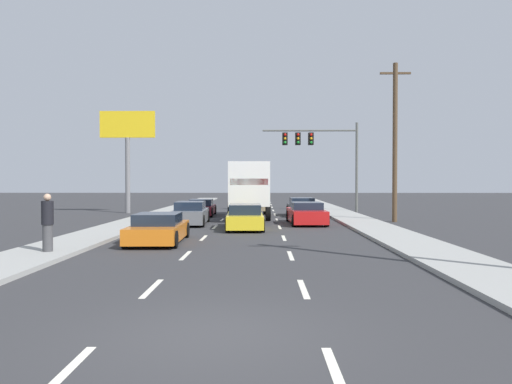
% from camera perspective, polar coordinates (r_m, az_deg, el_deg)
% --- Properties ---
extents(ground_plane, '(140.00, 140.00, 0.00)m').
position_cam_1_polar(ground_plane, '(32.95, -0.67, -2.95)').
color(ground_plane, '#333335').
extents(sidewalk_right, '(2.37, 80.00, 0.14)m').
position_cam_1_polar(sidewalk_right, '(28.52, 12.15, -3.49)').
color(sidewalk_right, '#9E9E99').
rests_on(sidewalk_right, ground_plane).
extents(sidewalk_left, '(2.37, 80.00, 0.14)m').
position_cam_1_polar(sidewalk_left, '(28.87, -13.81, -3.44)').
color(sidewalk_left, '#9E9E99').
rests_on(sidewalk_left, ground_plane).
extents(lane_markings, '(3.54, 62.00, 0.01)m').
position_cam_1_polar(lane_markings, '(31.32, -0.74, -3.16)').
color(lane_markings, silver).
rests_on(lane_markings, ground_plane).
extents(car_maroon, '(1.89, 4.43, 1.15)m').
position_cam_1_polar(car_maroon, '(35.24, -6.21, -1.83)').
color(car_maroon, maroon).
rests_on(car_maroon, ground_plane).
extents(car_gray, '(1.95, 4.62, 1.28)m').
position_cam_1_polar(car_gray, '(28.18, -7.43, -2.46)').
color(car_gray, slate).
rests_on(car_gray, ground_plane).
extents(car_orange, '(2.07, 4.58, 1.16)m').
position_cam_1_polar(car_orange, '(20.11, -11.01, -4.13)').
color(car_orange, orange).
rests_on(car_orange, ground_plane).
extents(box_truck, '(2.74, 8.96, 3.54)m').
position_cam_1_polar(box_truck, '(32.71, -0.77, 0.58)').
color(box_truck, white).
rests_on(box_truck, ground_plane).
extents(car_yellow, '(2.01, 4.76, 1.25)m').
position_cam_1_polar(car_yellow, '(25.36, -1.28, -2.89)').
color(car_yellow, yellow).
rests_on(car_yellow, ground_plane).
extents(car_black, '(1.99, 4.14, 1.27)m').
position_cam_1_polar(car_black, '(34.79, 5.22, -1.76)').
color(car_black, black).
rests_on(car_black, ground_plane).
extents(car_red, '(2.08, 4.76, 1.23)m').
position_cam_1_polar(car_red, '(28.39, 5.72, -2.48)').
color(car_red, red).
rests_on(car_red, ground_plane).
extents(traffic_signal_mast, '(7.45, 0.69, 6.97)m').
position_cam_1_polar(traffic_signal_mast, '(39.61, 6.57, 5.34)').
color(traffic_signal_mast, '#595B56').
rests_on(traffic_signal_mast, ground_plane).
extents(utility_pole_mid, '(1.80, 0.28, 9.35)m').
position_cam_1_polar(utility_pole_mid, '(30.85, 15.47, 5.66)').
color(utility_pole_mid, brown).
rests_on(utility_pole_mid, ground_plane).
extents(roadside_billboard, '(4.13, 0.36, 7.66)m').
position_cam_1_polar(roadside_billboard, '(39.14, -14.35, 5.71)').
color(roadside_billboard, slate).
rests_on(roadside_billboard, ground_plane).
extents(pedestrian_near_corner, '(0.38, 0.38, 1.87)m').
position_cam_1_polar(pedestrian_near_corner, '(17.59, -22.55, -3.20)').
color(pedestrian_near_corner, '#3F3F42').
rests_on(pedestrian_near_corner, sidewalk_left).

